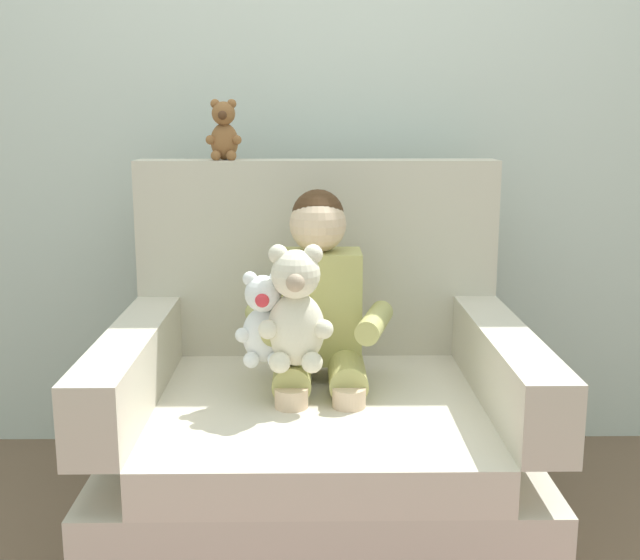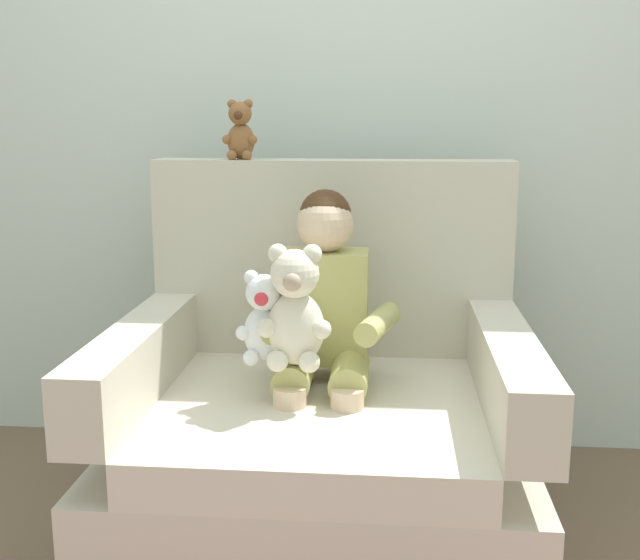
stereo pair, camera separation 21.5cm
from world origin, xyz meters
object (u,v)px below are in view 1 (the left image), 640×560
object	(u,v)px
plush_white	(264,321)
plush_brown_on_backrest	(224,132)
seated_child	(319,316)
armchair	(318,425)
plush_cream	(296,311)

from	to	relation	value
plush_white	plush_brown_on_backrest	distance (m)	0.72
plush_white	seated_child	bearing A→B (deg)	41.95
seated_child	plush_white	world-z (taller)	seated_child
armchair	plush_white	world-z (taller)	armchair
seated_child	armchair	bearing A→B (deg)	-97.73
seated_child	plush_white	distance (m)	0.21
armchair	plush_cream	bearing A→B (deg)	-115.51
armchair	seated_child	bearing A→B (deg)	84.35
seated_child	plush_white	xyz separation A→B (m)	(-0.16, -0.14, 0.02)
armchair	plush_brown_on_backrest	distance (m)	0.99
seated_child	plush_cream	xyz separation A→B (m)	(-0.07, -0.17, 0.06)
plush_cream	plush_white	world-z (taller)	plush_cream
armchair	plush_white	size ratio (longest dim) A/B	4.50
armchair	plush_brown_on_backrest	world-z (taller)	plush_brown_on_backrest
seated_child	plush_brown_on_backrest	distance (m)	0.70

